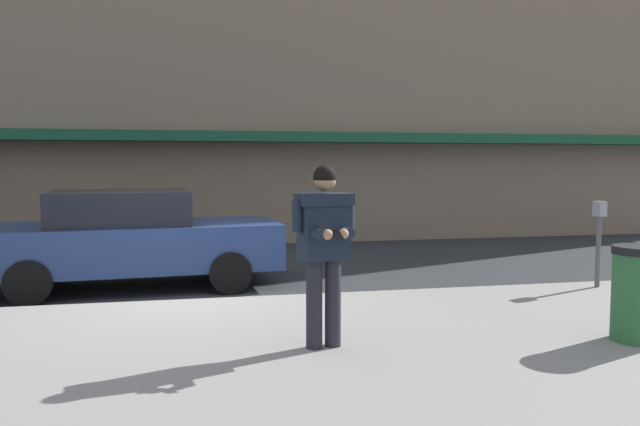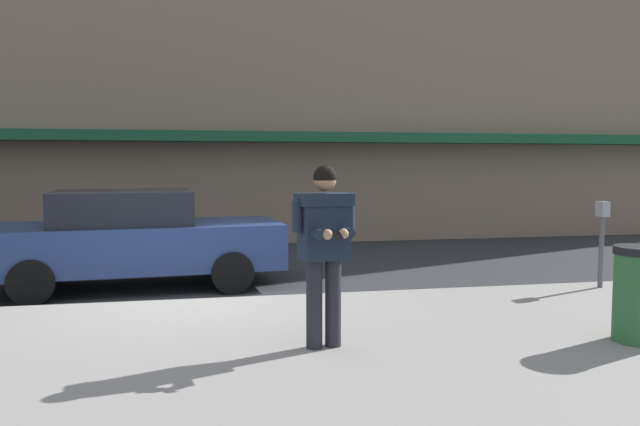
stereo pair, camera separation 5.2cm
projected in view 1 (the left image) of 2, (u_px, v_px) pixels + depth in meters
ground_plane at (184, 306)px, 8.59m from camera, size 80.00×80.00×0.00m
sidewalk at (289, 360)px, 6.01m from camera, size 32.00×5.30×0.14m
curb_paint_line at (257, 302)px, 8.84m from camera, size 28.00×0.12×0.01m
storefront_facade at (221, 6)px, 16.59m from camera, size 28.00×4.70×12.36m
parked_sedan_mid at (130, 238)px, 9.77m from camera, size 4.63×2.19×1.54m
man_texting_on_phone at (324, 236)px, 6.09m from camera, size 0.64×0.62×1.81m
parking_meter at (599, 231)px, 9.16m from camera, size 0.12×0.18×1.27m
trash_bin at (639, 293)px, 6.38m from camera, size 0.55×0.55×0.98m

